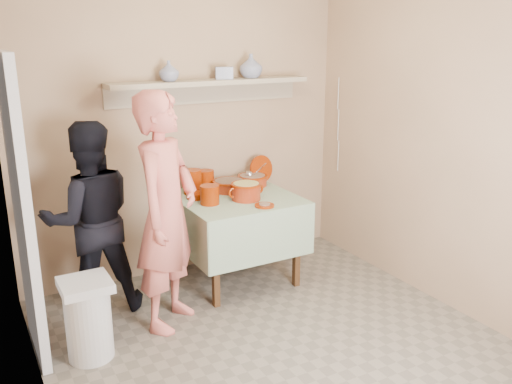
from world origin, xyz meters
TOP-DOWN VIEW (x-y plane):
  - ground at (0.00, 0.00)m, footprint 3.50×3.50m
  - tile_panel at (-1.46, 0.95)m, footprint 0.06×0.70m
  - plate_stack_a at (-0.03, 1.55)m, footprint 0.16×0.16m
  - plate_stack_b at (0.12, 1.61)m, footprint 0.14×0.14m
  - bowl_stack at (-0.03, 1.19)m, footprint 0.16×0.16m
  - empty_bowl at (-0.06, 1.40)m, footprint 0.17×0.17m
  - propped_lid at (0.69, 1.61)m, footprint 0.26×0.10m
  - vase_right at (0.58, 1.60)m, footprint 0.22×0.22m
  - vase_left at (-0.18, 1.61)m, footprint 0.20×0.20m
  - ceramic_box at (0.31, 1.61)m, footprint 0.17×0.15m
  - person_cook at (-0.53, 0.85)m, footprint 0.74×0.74m
  - person_helper at (-0.97, 1.32)m, footprint 0.77×0.62m
  - room_shell at (0.00, 0.00)m, footprint 3.04×3.54m
  - serving_table at (0.25, 1.28)m, footprint 0.97×0.97m
  - cazuela_meat_a at (0.27, 1.46)m, footprint 0.30×0.30m
  - cazuela_meat_b at (0.54, 1.52)m, footprint 0.28×0.28m
  - ladle at (0.51, 1.51)m, footprint 0.08×0.26m
  - cazuela_rice at (0.28, 1.16)m, footprint 0.33×0.25m
  - front_plate at (0.32, 0.92)m, footprint 0.16×0.16m
  - wall_shelf at (0.20, 1.65)m, footprint 1.80×0.25m
  - trash_bin at (-1.17, 0.67)m, footprint 0.32×0.32m
  - electrical_cord at (1.47, 1.48)m, footprint 0.01×0.05m

SIDE VIEW (x-z plane):
  - ground at x=0.00m, z-range 0.00..0.00m
  - trash_bin at x=-1.17m, z-range 0.00..0.56m
  - serving_table at x=0.25m, z-range 0.26..1.02m
  - person_helper at x=-0.97m, z-range 0.00..1.50m
  - front_plate at x=0.32m, z-range 0.76..0.78m
  - empty_bowl at x=-0.06m, z-range 0.76..0.81m
  - cazuela_meat_a at x=0.27m, z-range 0.77..0.87m
  - cazuela_meat_b at x=0.54m, z-range 0.77..0.87m
  - bowl_stack at x=-0.03m, z-range 0.76..0.92m
  - cazuela_rice at x=0.28m, z-range 0.77..0.92m
  - plate_stack_b at x=0.12m, z-range 0.76..0.93m
  - plate_stack_a at x=-0.03m, z-range 0.76..0.97m
  - person_cook at x=-0.53m, z-range 0.00..1.74m
  - ladle at x=0.51m, z-range 0.78..0.97m
  - propped_lid at x=0.69m, z-range 0.75..1.01m
  - tile_panel at x=-1.46m, z-range 0.00..2.00m
  - electrical_cord at x=1.47m, z-range 0.80..1.70m
  - room_shell at x=0.00m, z-range 0.30..2.92m
  - wall_shelf at x=0.20m, z-range 1.57..1.78m
  - ceramic_box at x=0.31m, z-range 1.72..1.82m
  - vase_left at x=-0.18m, z-range 1.72..1.89m
  - vase_right at x=0.58m, z-range 1.72..1.93m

